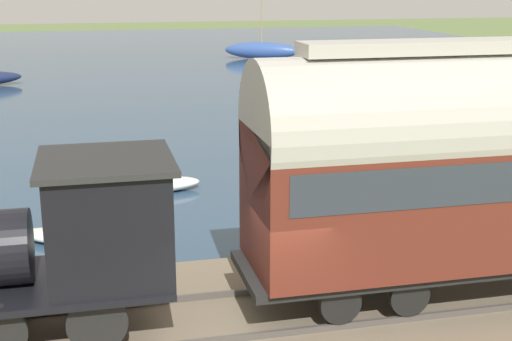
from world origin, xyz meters
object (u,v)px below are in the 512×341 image
object	(u,v)px
sailboat_blue	(262,50)
rowboat_near_shore	(69,237)
rowboat_far_out	(159,185)
rowboat_mid_harbor	(481,176)
passenger_coach	(511,155)
steam_locomotive	(28,240)

from	to	relation	value
sailboat_blue	rowboat_near_shore	size ratio (longest dim) A/B	3.08
rowboat_far_out	rowboat_mid_harbor	bearing A→B (deg)	-103.85
rowboat_mid_harbor	rowboat_near_shore	xyz separation A→B (m)	(-2.75, 13.11, -0.02)
sailboat_blue	rowboat_far_out	xyz separation A→B (m)	(-36.18, 12.14, -0.50)
passenger_coach	sailboat_blue	size ratio (longest dim) A/B	1.25
rowboat_mid_harbor	steam_locomotive	bearing A→B (deg)	62.74
passenger_coach	rowboat_mid_harbor	world-z (taller)	passenger_coach
rowboat_far_out	rowboat_near_shore	xyz separation A→B (m)	(-4.04, 2.67, -0.05)
steam_locomotive	rowboat_mid_harbor	distance (m)	16.13
steam_locomotive	rowboat_mid_harbor	size ratio (longest dim) A/B	2.27
passenger_coach	sailboat_blue	distance (m)	46.48
steam_locomotive	passenger_coach	distance (m)	8.98
steam_locomotive	rowboat_far_out	bearing A→B (deg)	-17.57
sailboat_blue	rowboat_far_out	bearing A→B (deg)	-171.20
steam_locomotive	passenger_coach	bearing A→B (deg)	-90.00
passenger_coach	rowboat_near_shore	xyz separation A→B (m)	(5.76, 8.49, -3.05)
sailboat_blue	rowboat_mid_harbor	world-z (taller)	sailboat_blue
rowboat_far_out	rowboat_near_shore	world-z (taller)	rowboat_far_out
rowboat_mid_harbor	rowboat_near_shore	distance (m)	13.40
rowboat_near_shore	passenger_coach	bearing A→B (deg)	-94.26
rowboat_far_out	passenger_coach	bearing A→B (deg)	-156.12
passenger_coach	rowboat_far_out	size ratio (longest dim) A/B	3.87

